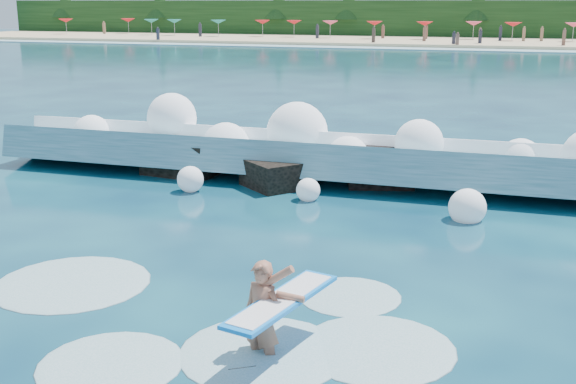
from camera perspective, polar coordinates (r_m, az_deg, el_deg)
name	(u,v)px	position (r m, az deg, el deg)	size (l,w,h in m)	color
ground	(177,275)	(13.46, -8.78, -6.52)	(200.00, 200.00, 0.00)	#07233F
beach	(474,42)	(89.47, 14.47, 11.39)	(140.00, 20.00, 0.40)	tan
wet_band	(466,49)	(78.52, 13.91, 10.89)	(140.00, 5.00, 0.08)	silver
treeline	(480,20)	(99.36, 14.96, 12.99)	(140.00, 4.00, 5.00)	black
breaking_wave	(323,159)	(20.35, 2.79, 2.66)	(19.16, 2.93, 1.65)	teal
rock_cluster	(269,166)	(20.23, -1.51, 2.05)	(7.87, 3.07, 1.22)	black
surfer_with_board	(267,315)	(10.23, -1.70, -9.67)	(1.15, 2.89, 1.69)	#A8684E
wave_spray	(316,142)	(20.25, 2.26, 3.95)	(15.57, 4.65, 2.31)	white
surf_foam	(214,327)	(11.37, -5.84, -10.58)	(9.47, 5.25, 0.14)	silver
beach_umbrellas	(474,24)	(90.87, 14.48, 12.74)	(112.60, 6.74, 0.50)	red
beachgoers	(462,36)	(86.16, 13.61, 11.93)	(98.08, 13.15, 1.94)	#3F332D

